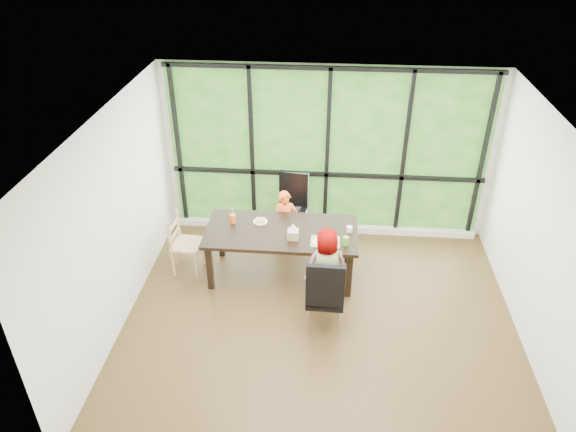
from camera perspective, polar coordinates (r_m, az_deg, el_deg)
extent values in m
plane|color=black|center=(7.04, 3.37, -11.04)|extent=(5.00, 5.00, 0.00)
plane|color=silver|center=(8.19, 4.23, 6.82)|extent=(5.00, 0.00, 5.00)
cube|color=#1B5018|center=(8.17, 4.22, 6.77)|extent=(4.80, 0.02, 2.65)
cube|color=silver|center=(8.72, 3.88, -1.23)|extent=(4.80, 0.12, 0.10)
cube|color=black|center=(7.56, -0.69, -3.94)|extent=(2.18, 1.20, 0.75)
cube|color=black|center=(8.25, 0.33, 0.76)|extent=(0.52, 0.52, 1.08)
cube|color=black|center=(6.63, 4.01, -8.11)|extent=(0.47, 0.47, 1.08)
cube|color=tan|center=(7.73, -10.74, -2.99)|extent=(0.43, 0.44, 0.90)
imported|color=orange|center=(7.98, -0.28, -0.66)|extent=(0.42, 0.32, 1.02)
imported|color=slate|center=(6.96, 3.96, -5.53)|extent=(0.63, 0.50, 1.14)
cube|color=tan|center=(7.13, 4.01, -2.75)|extent=(0.39, 0.29, 0.01)
cylinder|color=white|center=(7.54, -2.98, -0.60)|extent=(0.20, 0.20, 0.01)
cylinder|color=white|center=(7.12, 3.57, -2.76)|extent=(0.23, 0.23, 0.01)
cylinder|color=#FF601C|center=(7.53, -5.93, -0.27)|extent=(0.08, 0.08, 0.13)
cylinder|color=green|center=(7.06, 6.21, -2.67)|extent=(0.08, 0.08, 0.12)
cylinder|color=white|center=(7.35, 6.60, -1.40)|extent=(0.08, 0.08, 0.08)
cube|color=tan|center=(7.15, 0.54, -1.98)|extent=(0.15, 0.15, 0.13)
cylinder|color=white|center=(7.48, -5.98, 0.40)|extent=(0.01, 0.04, 0.20)
cylinder|color=pink|center=(7.00, 6.26, -1.99)|extent=(0.01, 0.04, 0.20)
cone|color=white|center=(7.08, 0.55, -1.17)|extent=(0.12, 0.12, 0.11)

